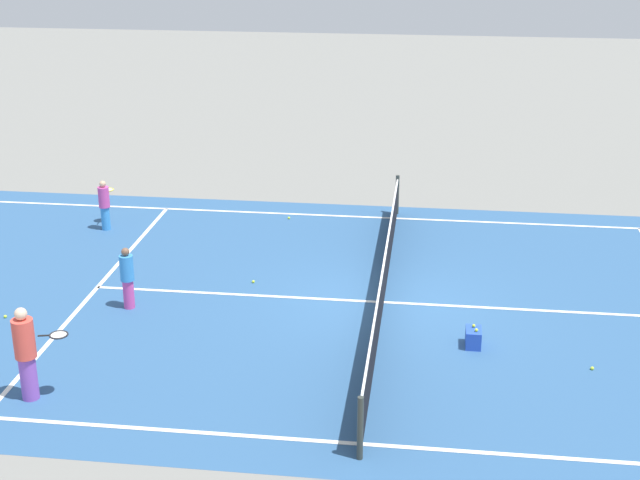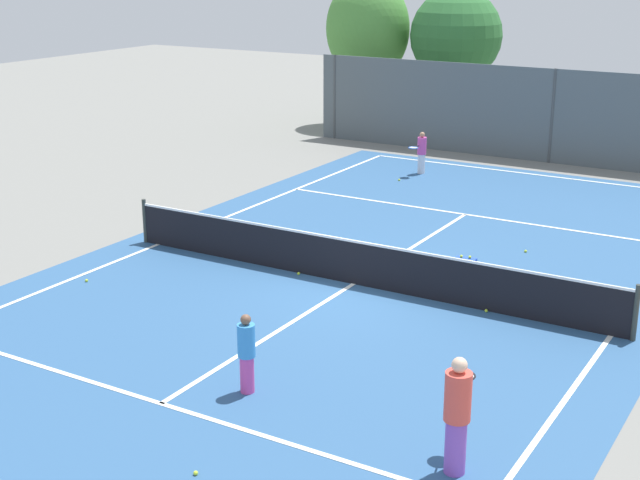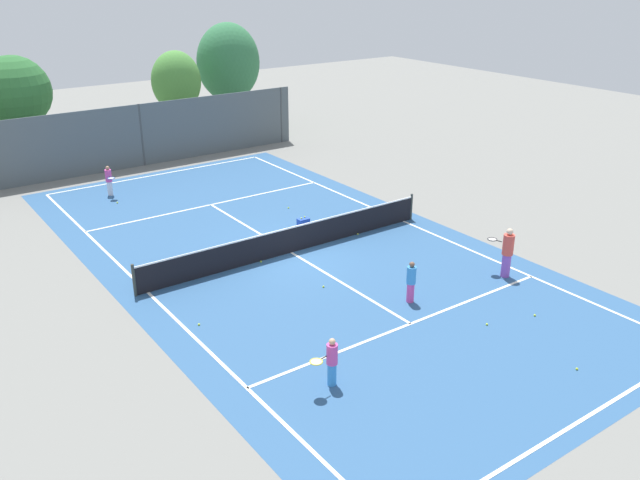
{
  "view_description": "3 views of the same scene",
  "coord_description": "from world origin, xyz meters",
  "px_view_note": "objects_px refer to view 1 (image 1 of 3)",
  "views": [
    {
      "loc": [
        18.13,
        0.93,
        8.3
      ],
      "look_at": [
        -1.43,
        -1.56,
        0.83
      ],
      "focal_mm": 51.76,
      "sensor_mm": 36.0,
      "label": 1
    },
    {
      "loc": [
        8.79,
        -16.23,
        6.83
      ],
      "look_at": [
        -0.46,
        -0.66,
        1.11
      ],
      "focal_mm": 50.78,
      "sensor_mm": 36.0,
      "label": 2
    },
    {
      "loc": [
        -12.06,
        -18.72,
        9.77
      ],
      "look_at": [
        0.69,
        -0.85,
        0.62
      ],
      "focal_mm": 37.33,
      "sensor_mm": 36.0,
      "label": 3
    }
  ],
  "objects_px": {
    "tennis_ball_3": "(5,316)",
    "tennis_ball_6": "(382,277)",
    "player_1": "(127,277)",
    "tennis_ball_8": "(289,218)",
    "player_3": "(26,352)",
    "tennis_ball_2": "(369,369)",
    "ball_crate": "(473,338)",
    "player_2": "(105,204)",
    "tennis_ball_7": "(592,368)",
    "tennis_ball_4": "(253,282)"
  },
  "relations": [
    {
      "from": "player_2",
      "to": "ball_crate",
      "type": "height_order",
      "value": "player_2"
    },
    {
      "from": "player_3",
      "to": "tennis_ball_7",
      "type": "bearing_deg",
      "value": 103.0
    },
    {
      "from": "tennis_ball_6",
      "to": "tennis_ball_8",
      "type": "relative_size",
      "value": 1.0
    },
    {
      "from": "player_1",
      "to": "tennis_ball_6",
      "type": "xyz_separation_m",
      "value": [
        -2.29,
        5.23,
        -0.66
      ]
    },
    {
      "from": "player_2",
      "to": "tennis_ball_6",
      "type": "distance_m",
      "value": 7.78
    },
    {
      "from": "tennis_ball_8",
      "to": "tennis_ball_4",
      "type": "bearing_deg",
      "value": -1.5
    },
    {
      "from": "tennis_ball_3",
      "to": "tennis_ball_6",
      "type": "bearing_deg",
      "value": 112.13
    },
    {
      "from": "player_1",
      "to": "tennis_ball_8",
      "type": "height_order",
      "value": "player_1"
    },
    {
      "from": "player_1",
      "to": "player_2",
      "type": "height_order",
      "value": "player_1"
    },
    {
      "from": "tennis_ball_7",
      "to": "tennis_ball_8",
      "type": "xyz_separation_m",
      "value": [
        -7.6,
        -6.9,
        0.0
      ]
    },
    {
      "from": "ball_crate",
      "to": "tennis_ball_3",
      "type": "relative_size",
      "value": 7.05
    },
    {
      "from": "player_3",
      "to": "tennis_ball_7",
      "type": "distance_m",
      "value": 10.18
    },
    {
      "from": "tennis_ball_6",
      "to": "tennis_ball_7",
      "type": "height_order",
      "value": "same"
    },
    {
      "from": "player_1",
      "to": "tennis_ball_6",
      "type": "height_order",
      "value": "player_1"
    },
    {
      "from": "tennis_ball_6",
      "to": "tennis_ball_7",
      "type": "xyz_separation_m",
      "value": [
        3.85,
        4.14,
        0.0
      ]
    },
    {
      "from": "player_1",
      "to": "tennis_ball_7",
      "type": "bearing_deg",
      "value": 80.53
    },
    {
      "from": "player_2",
      "to": "tennis_ball_7",
      "type": "bearing_deg",
      "value": 61.69
    },
    {
      "from": "tennis_ball_2",
      "to": "tennis_ball_6",
      "type": "distance_m",
      "value": 4.41
    },
    {
      "from": "ball_crate",
      "to": "tennis_ball_2",
      "type": "xyz_separation_m",
      "value": [
        1.25,
        -1.93,
        -0.15
      ]
    },
    {
      "from": "tennis_ball_4",
      "to": "tennis_ball_8",
      "type": "distance_m",
      "value": 4.4
    },
    {
      "from": "player_1",
      "to": "tennis_ball_2",
      "type": "height_order",
      "value": "player_1"
    },
    {
      "from": "tennis_ball_4",
      "to": "tennis_ball_8",
      "type": "relative_size",
      "value": 1.0
    },
    {
      "from": "player_2",
      "to": "tennis_ball_8",
      "type": "bearing_deg",
      "value": 106.66
    },
    {
      "from": "tennis_ball_3",
      "to": "ball_crate",
      "type": "bearing_deg",
      "value": 89.69
    },
    {
      "from": "tennis_ball_6",
      "to": "tennis_ball_8",
      "type": "height_order",
      "value": "same"
    },
    {
      "from": "player_3",
      "to": "tennis_ball_2",
      "type": "xyz_separation_m",
      "value": [
        -1.72,
        5.78,
        -0.86
      ]
    },
    {
      "from": "tennis_ball_2",
      "to": "tennis_ball_4",
      "type": "distance_m",
      "value": 4.75
    },
    {
      "from": "player_3",
      "to": "ball_crate",
      "type": "relative_size",
      "value": 3.73
    },
    {
      "from": "player_3",
      "to": "player_2",
      "type": "bearing_deg",
      "value": -169.02
    },
    {
      "from": "player_2",
      "to": "tennis_ball_4",
      "type": "bearing_deg",
      "value": 56.26
    },
    {
      "from": "player_3",
      "to": "tennis_ball_7",
      "type": "relative_size",
      "value": 26.28
    },
    {
      "from": "player_2",
      "to": "player_3",
      "type": "relative_size",
      "value": 0.77
    },
    {
      "from": "tennis_ball_4",
      "to": "tennis_ball_6",
      "type": "xyz_separation_m",
      "value": [
        -0.65,
        2.87,
        0.0
      ]
    },
    {
      "from": "player_3",
      "to": "tennis_ball_7",
      "type": "height_order",
      "value": "player_3"
    },
    {
      "from": "player_1",
      "to": "player_3",
      "type": "xyz_separation_m",
      "value": [
        3.85,
        -0.51,
        0.2
      ]
    },
    {
      "from": "tennis_ball_6",
      "to": "tennis_ball_2",
      "type": "bearing_deg",
      "value": 0.56
    },
    {
      "from": "tennis_ball_7",
      "to": "tennis_ball_3",
      "type": "bearing_deg",
      "value": -93.61
    },
    {
      "from": "tennis_ball_3",
      "to": "tennis_ball_8",
      "type": "height_order",
      "value": "same"
    },
    {
      "from": "player_2",
      "to": "player_3",
      "type": "xyz_separation_m",
      "value": [
        8.49,
        1.65,
        0.2
      ]
    },
    {
      "from": "tennis_ball_3",
      "to": "tennis_ball_8",
      "type": "relative_size",
      "value": 1.0
    },
    {
      "from": "tennis_ball_4",
      "to": "tennis_ball_2",
      "type": "bearing_deg",
      "value": 37.85
    },
    {
      "from": "player_2",
      "to": "tennis_ball_3",
      "type": "relative_size",
      "value": 20.15
    },
    {
      "from": "tennis_ball_2",
      "to": "tennis_ball_4",
      "type": "height_order",
      "value": "same"
    },
    {
      "from": "player_1",
      "to": "tennis_ball_3",
      "type": "height_order",
      "value": "player_1"
    },
    {
      "from": "player_2",
      "to": "tennis_ball_4",
      "type": "xyz_separation_m",
      "value": [
        3.01,
        4.51,
        -0.66
      ]
    },
    {
      "from": "tennis_ball_8",
      "to": "player_3",
      "type": "bearing_deg",
      "value": -16.79
    },
    {
      "from": "tennis_ball_4",
      "to": "tennis_ball_8",
      "type": "bearing_deg",
      "value": 178.5
    },
    {
      "from": "player_3",
      "to": "tennis_ball_7",
      "type": "xyz_separation_m",
      "value": [
        -2.28,
        9.88,
        -0.86
      ]
    },
    {
      "from": "tennis_ball_2",
      "to": "ball_crate",
      "type": "bearing_deg",
      "value": 122.86
    },
    {
      "from": "player_3",
      "to": "tennis_ball_2",
      "type": "distance_m",
      "value": 6.09
    }
  ]
}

